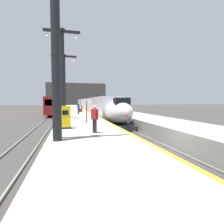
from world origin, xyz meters
The scene contains 20 objects.
ground_plane centered at (0.00, 0.00, 0.00)m, with size 260.00×260.00×0.00m, color #33302D.
platform_left centered at (-4.05, 24.75, 0.53)m, with size 4.80×110.00×1.05m, color gray.
platform_right centered at (4.05, 24.75, 0.53)m, with size 4.80×110.00×1.05m, color gray.
platform_left_safety_stripe centered at (-1.77, 24.75, 1.05)m, with size 0.20×107.80×0.01m, color yellow.
rail_main_left centered at (-0.75, 27.50, 0.06)m, with size 0.08×110.00×0.12m, color slate.
rail_main_right centered at (0.75, 27.50, 0.06)m, with size 0.08×110.00×0.12m, color slate.
rail_secondary_left centered at (-8.85, 27.50, 0.06)m, with size 0.08×110.00×0.12m, color slate.
rail_secondary_right centered at (-7.35, 27.50, 0.06)m, with size 0.08×110.00×0.12m, color slate.
highspeed_train_main centered at (0.00, 33.28, 1.96)m, with size 2.92×55.89×3.60m.
regional_train_adjacent centered at (-8.10, 40.68, 2.13)m, with size 2.85×36.60×3.80m.
station_column_near centered at (-5.84, -0.81, 6.80)m, with size 4.00×0.68×9.42m.
station_column_mid centered at (-5.90, 10.99, 6.96)m, with size 4.00×0.68×9.92m.
station_column_far centered at (-5.90, 19.90, 6.66)m, with size 4.00×0.68×9.34m.
passenger_near_edge centered at (-2.98, 21.98, 2.04)m, with size 0.32×0.55×1.69m.
passenger_mid_platform centered at (-3.80, 0.86, 2.04)m, with size 0.42×0.45×1.69m.
passenger_far_waiting centered at (-3.87, 17.04, 2.04)m, with size 0.38×0.50×1.69m.
rolling_suitcase centered at (-3.22, 22.58, 1.35)m, with size 0.40×0.22×0.98m.
ticket_machine_yellow centered at (-5.55, 3.08, 1.79)m, with size 0.76×0.62×1.60m.
departure_info_board centered at (-3.75, 6.08, 2.56)m, with size 0.90×0.10×2.12m.
terminus_back_wall centered at (0.00, 102.00, 7.00)m, with size 36.00×2.00×14.00m, color #4C4742.
Camera 1 is at (-5.37, -9.90, 3.00)m, focal length 28.51 mm.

